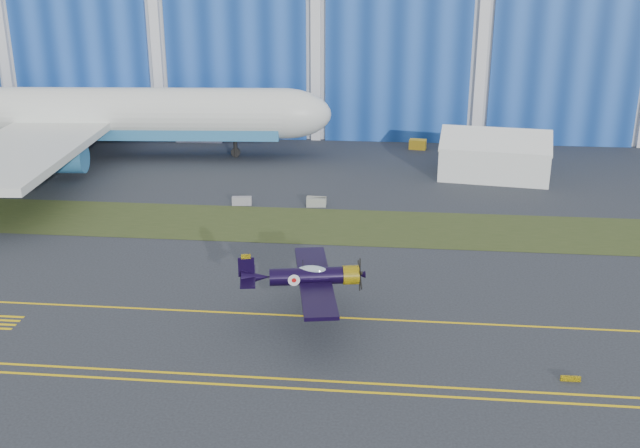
# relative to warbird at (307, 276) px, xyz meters

# --- Properties ---
(ground) EXTENTS (260.00, 260.00, 0.00)m
(ground) POSITION_rel_warbird_xyz_m (-5.21, 5.94, -3.54)
(ground) COLOR #2D3239
(ground) RESTS_ON ground
(grass_median) EXTENTS (260.00, 10.00, 0.02)m
(grass_median) POSITION_rel_warbird_xyz_m (-5.21, 19.94, -3.52)
(grass_median) COLOR #475128
(grass_median) RESTS_ON ground
(hangar) EXTENTS (220.00, 45.70, 30.00)m
(hangar) POSITION_rel_warbird_xyz_m (-5.21, 77.72, 11.42)
(hangar) COLOR silver
(hangar) RESTS_ON ground
(taxiway_centreline) EXTENTS (200.00, 0.20, 0.02)m
(taxiway_centreline) POSITION_rel_warbird_xyz_m (-5.21, 0.94, -3.53)
(taxiway_centreline) COLOR yellow
(taxiway_centreline) RESTS_ON ground
(edge_line_near) EXTENTS (80.00, 0.20, 0.02)m
(edge_line_near) POSITION_rel_warbird_xyz_m (-5.21, -8.56, -3.53)
(edge_line_near) COLOR yellow
(edge_line_near) RESTS_ON ground
(edge_line_far) EXTENTS (80.00, 0.20, 0.02)m
(edge_line_far) POSITION_rel_warbird_xyz_m (-5.21, -7.56, -3.53)
(edge_line_far) COLOR yellow
(edge_line_far) RESTS_ON ground
(guard_board_right) EXTENTS (1.20, 0.15, 0.35)m
(guard_board_right) POSITION_rel_warbird_xyz_m (16.79, -6.06, -3.36)
(guard_board_right) COLOR yellow
(guard_board_right) RESTS_ON ground
(warbird) EXTENTS (11.68, 13.31, 3.49)m
(warbird) POSITION_rel_warbird_xyz_m (0.00, 0.00, 0.00)
(warbird) COLOR black
(warbird) RESTS_ON ground
(jetliner) EXTENTS (76.11, 66.14, 24.95)m
(jetliner) POSITION_rel_warbird_xyz_m (-34.17, 43.12, 8.94)
(jetliner) COLOR white
(jetliner) RESTS_ON ground
(tent) EXTENTS (13.55, 10.73, 5.76)m
(tent) POSITION_rel_warbird_xyz_m (17.38, 39.26, -0.66)
(tent) COLOR white
(tent) RESTS_ON ground
(shipping_container) EXTENTS (6.47, 2.75, 2.77)m
(shipping_container) POSITION_rel_warbird_xyz_m (-21.12, 52.82, -2.15)
(shipping_container) COLOR silver
(shipping_container) RESTS_ON ground
(tug) EXTENTS (2.38, 1.70, 1.28)m
(tug) POSITION_rel_warbird_xyz_m (8.84, 51.17, -2.90)
(tug) COLOR yellow
(tug) RESTS_ON ground
(barrier_a) EXTENTS (2.06, 0.83, 0.90)m
(barrier_a) POSITION_rel_warbird_xyz_m (-9.77, 25.41, -3.09)
(barrier_a) COLOR gray
(barrier_a) RESTS_ON ground
(barrier_b) EXTENTS (2.03, 0.71, 0.90)m
(barrier_b) POSITION_rel_warbird_xyz_m (-2.10, 26.14, -3.09)
(barrier_b) COLOR #989B8C
(barrier_b) RESTS_ON ground
(barrier_c) EXTENTS (2.06, 0.82, 0.90)m
(barrier_c) POSITION_rel_warbird_xyz_m (-2.08, 25.64, -3.09)
(barrier_c) COLOR gray
(barrier_c) RESTS_ON ground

